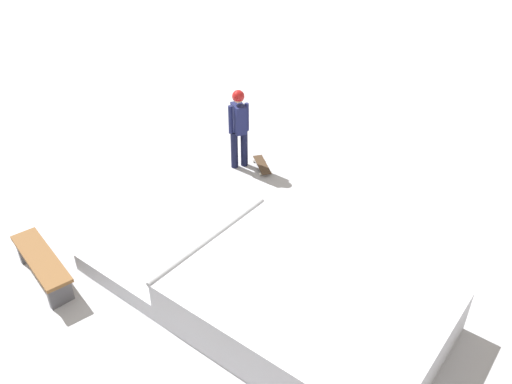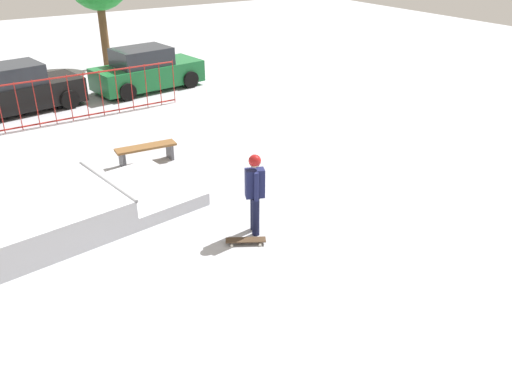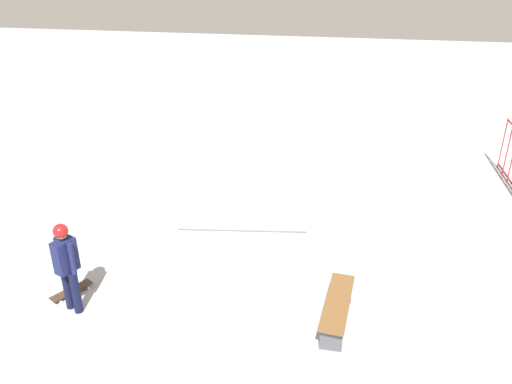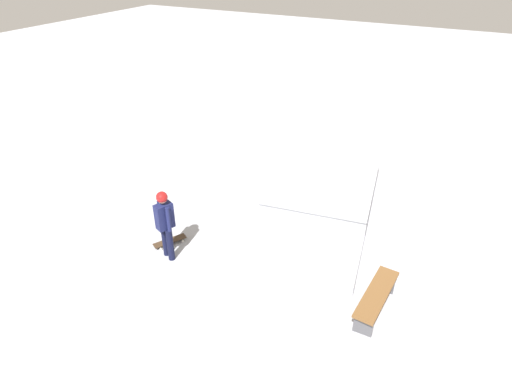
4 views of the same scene
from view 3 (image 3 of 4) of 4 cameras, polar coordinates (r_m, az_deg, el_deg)
ground_plane at (r=11.44m, az=-2.79°, el=-4.90°), size 60.00×60.00×0.00m
skate_ramp at (r=11.61m, az=-1.10°, el=-2.61°), size 5.73×3.38×0.74m
skater at (r=9.27m, az=-20.57°, el=-7.33°), size 0.44×0.41×1.73m
skateboard at (r=10.18m, az=-20.05°, el=-10.38°), size 0.79×0.57×0.09m
park_bench at (r=8.86m, az=9.13°, el=-12.60°), size 1.63×0.53×0.48m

